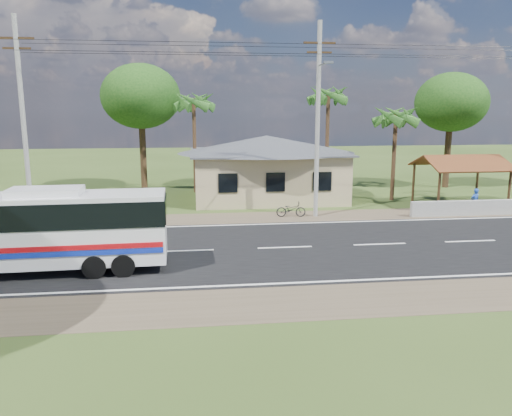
# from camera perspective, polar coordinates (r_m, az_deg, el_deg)

# --- Properties ---
(ground) EXTENTS (120.00, 120.00, 0.00)m
(ground) POSITION_cam_1_polar(r_m,az_deg,el_deg) (22.89, 3.32, -4.56)
(ground) COLOR #2E4017
(ground) RESTS_ON ground
(road) EXTENTS (120.00, 16.00, 0.03)m
(road) POSITION_cam_1_polar(r_m,az_deg,el_deg) (22.88, 3.32, -4.54)
(road) COLOR black
(road) RESTS_ON ground
(house) EXTENTS (12.40, 10.00, 5.00)m
(house) POSITION_cam_1_polar(r_m,az_deg,el_deg) (35.19, 1.22, 5.44)
(house) COLOR tan
(house) RESTS_ON ground
(waiting_shed) EXTENTS (5.20, 4.48, 3.35)m
(waiting_shed) POSITION_cam_1_polar(r_m,az_deg,el_deg) (34.78, 22.38, 4.66)
(waiting_shed) COLOR #3A2815
(waiting_shed) RESTS_ON ground
(concrete_barrier) EXTENTS (7.00, 0.30, 0.90)m
(concrete_barrier) POSITION_cam_1_polar(r_m,az_deg,el_deg) (32.12, 23.01, 0.00)
(concrete_barrier) COLOR #9E9E99
(concrete_barrier) RESTS_ON ground
(utility_poles) EXTENTS (32.80, 2.22, 11.00)m
(utility_poles) POSITION_cam_1_polar(r_m,az_deg,el_deg) (28.91, 6.43, 10.29)
(utility_poles) COLOR #9E9E99
(utility_poles) RESTS_ON ground
(palm_near) EXTENTS (2.80, 2.80, 6.70)m
(palm_near) POSITION_cam_1_polar(r_m,az_deg,el_deg) (35.32, 15.72, 10.03)
(palm_near) COLOR #47301E
(palm_near) RESTS_ON ground
(palm_mid) EXTENTS (2.80, 2.80, 8.20)m
(palm_mid) POSITION_cam_1_polar(r_m,az_deg,el_deg) (38.48, 8.27, 12.56)
(palm_mid) COLOR #47301E
(palm_mid) RESTS_ON ground
(palm_far) EXTENTS (2.80, 2.80, 7.70)m
(palm_far) POSITION_cam_1_polar(r_m,az_deg,el_deg) (37.65, -7.15, 11.89)
(palm_far) COLOR #47301E
(palm_far) RESTS_ON ground
(tree_behind_house) EXTENTS (6.00, 6.00, 9.61)m
(tree_behind_house) POSITION_cam_1_polar(r_m,az_deg,el_deg) (39.87, -13.05, 12.28)
(tree_behind_house) COLOR #47301E
(tree_behind_house) RESTS_ON ground
(tree_behind_shed) EXTENTS (5.60, 5.60, 9.02)m
(tree_behind_shed) POSITION_cam_1_polar(r_m,az_deg,el_deg) (42.62, 21.42, 11.14)
(tree_behind_shed) COLOR #47301E
(tree_behind_shed) RESTS_ON ground
(coach_bus) EXTENTS (10.75, 2.61, 3.31)m
(coach_bus) POSITION_cam_1_polar(r_m,az_deg,el_deg) (20.88, -24.99, -1.81)
(coach_bus) COLOR silver
(coach_bus) RESTS_ON ground
(motorcycle) EXTENTS (1.75, 0.76, 0.90)m
(motorcycle) POSITION_cam_1_polar(r_m,az_deg,el_deg) (29.26, 4.02, -0.15)
(motorcycle) COLOR black
(motorcycle) RESTS_ON ground
(person) EXTENTS (0.65, 0.51, 1.56)m
(person) POSITION_cam_1_polar(r_m,az_deg,el_deg) (32.61, 23.74, 0.70)
(person) COLOR #1A3E94
(person) RESTS_ON ground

